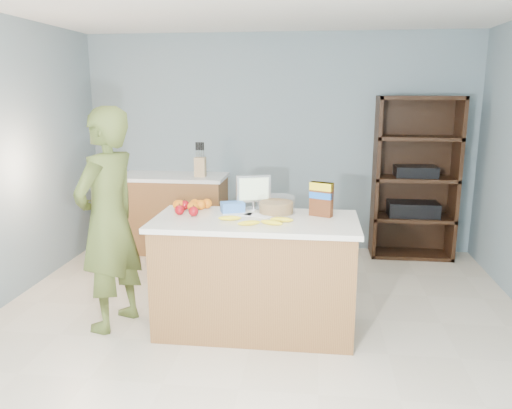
# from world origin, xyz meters

# --- Properties ---
(floor) EXTENTS (4.50, 5.00, 0.02)m
(floor) POSITION_xyz_m (0.00, 0.00, 0.00)
(floor) COLOR beige
(floor) RESTS_ON ground
(walls) EXTENTS (4.52, 5.02, 2.51)m
(walls) POSITION_xyz_m (0.00, 0.00, 1.65)
(walls) COLOR gray
(walls) RESTS_ON ground
(counter_peninsula) EXTENTS (1.56, 0.76, 0.90)m
(counter_peninsula) POSITION_xyz_m (0.00, 0.30, 0.42)
(counter_peninsula) COLOR brown
(counter_peninsula) RESTS_ON ground
(back_cabinet) EXTENTS (1.24, 0.62, 0.90)m
(back_cabinet) POSITION_xyz_m (-1.20, 2.20, 0.45)
(back_cabinet) COLOR brown
(back_cabinet) RESTS_ON ground
(shelving_unit) EXTENTS (0.90, 0.40, 1.80)m
(shelving_unit) POSITION_xyz_m (1.55, 2.35, 0.86)
(shelving_unit) COLOR black
(shelving_unit) RESTS_ON ground
(person) EXTENTS (0.59, 0.73, 1.74)m
(person) POSITION_xyz_m (-1.14, 0.22, 0.87)
(person) COLOR #485423
(person) RESTS_ON ground
(knife_block) EXTENTS (0.12, 0.10, 0.31)m
(knife_block) POSITION_xyz_m (-0.85, 2.13, 1.02)
(knife_block) COLOR tan
(knife_block) RESTS_ON back_cabinet
(envelopes) EXTENTS (0.40, 0.21, 0.00)m
(envelopes) POSITION_xyz_m (-0.07, 0.42, 0.90)
(envelopes) COLOR white
(envelopes) RESTS_ON counter_peninsula
(bananas) EXTENTS (0.57, 0.21, 0.04)m
(bananas) POSITION_xyz_m (0.04, 0.17, 0.92)
(bananas) COLOR yellow
(bananas) RESTS_ON counter_peninsula
(apples) EXTENTS (0.20, 0.28, 0.08)m
(apples) POSITION_xyz_m (-0.57, 0.40, 0.94)
(apples) COLOR maroon
(apples) RESTS_ON counter_peninsula
(oranges) EXTENTS (0.31, 0.21, 0.08)m
(oranges) POSITION_xyz_m (-0.54, 0.52, 0.94)
(oranges) COLOR orange
(oranges) RESTS_ON counter_peninsula
(blue_carton) EXTENTS (0.21, 0.18, 0.08)m
(blue_carton) POSITION_xyz_m (-0.21, 0.50, 0.94)
(blue_carton) COLOR blue
(blue_carton) RESTS_ON counter_peninsula
(salad_bowl) EXTENTS (0.30, 0.30, 0.13)m
(salad_bowl) POSITION_xyz_m (0.14, 0.51, 0.96)
(salad_bowl) COLOR #267219
(salad_bowl) RESTS_ON counter_peninsula
(tv) EXTENTS (0.28, 0.12, 0.28)m
(tv) POSITION_xyz_m (-0.05, 0.62, 1.06)
(tv) COLOR silver
(tv) RESTS_ON counter_peninsula
(cereal_box) EXTENTS (0.19, 0.13, 0.27)m
(cereal_box) POSITION_xyz_m (0.50, 0.44, 1.05)
(cereal_box) COLOR #592B14
(cereal_box) RESTS_ON counter_peninsula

